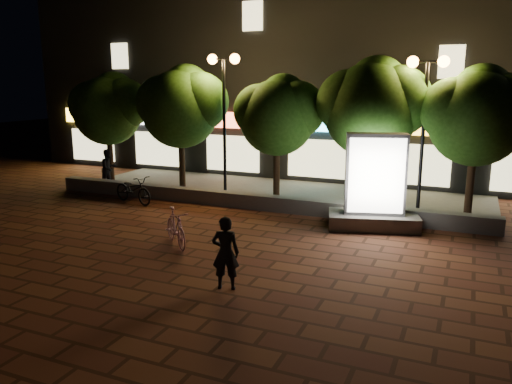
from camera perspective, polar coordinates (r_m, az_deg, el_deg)
The scene contains 16 objects.
ground at distance 13.97m, azimuth -7.63°, elevation -5.50°, with size 80.00×80.00×0.00m, color brown.
retaining_wall at distance 17.32m, azimuth -0.87°, elevation -1.01°, with size 16.00×0.45×0.50m, color slate.
sidewalk at distance 19.62m, azimuth 2.12°, elevation -0.05°, with size 16.00×5.00×0.08m, color slate.
building_block at distance 25.33m, azimuth 7.68°, elevation 13.94°, with size 28.00×8.12×11.30m.
tree_far_left at distance 21.82m, azimuth -16.36°, elevation 9.35°, with size 3.36×2.80×4.63m.
tree_left at distance 19.78m, azimuth -8.41°, elevation 9.88°, with size 3.60×3.00×4.89m.
tree_mid at distance 18.02m, azimuth 2.64°, elevation 9.04°, with size 3.24×2.70×4.50m.
tree_right at distance 17.12m, azimuth 13.21°, elevation 9.73°, with size 3.72×3.10×5.07m.
tree_far_right at distance 16.86m, azimuth 24.03°, elevation 8.28°, with size 3.48×2.90×4.76m.
street_lamp_left at distance 18.58m, azimuth -3.68°, elevation 11.63°, with size 1.26×0.36×5.18m.
street_lamp_right at distance 16.63m, azimuth 18.77°, elevation 10.47°, with size 1.26×0.36×4.98m.
ad_kiosk at distance 15.18m, azimuth 13.35°, elevation 0.18°, with size 2.87×1.96×2.83m.
scooter_pink at distance 13.45m, azimuth -9.12°, elevation -4.02°, with size 0.47×1.67×1.00m, color #C583A1.
rider at distance 10.52m, azimuth -3.49°, elevation -6.93°, with size 0.58×0.38×1.58m, color black.
scooter_parked at distance 18.48m, azimuth -13.80°, elevation 0.29°, with size 0.67×1.93×1.02m, color black.
pedestrian at distance 21.13m, azimuth -16.41°, elevation 2.61°, with size 0.76×0.59×1.56m, color black.
Camera 1 is at (6.91, -11.37, 4.27)m, focal length 35.13 mm.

